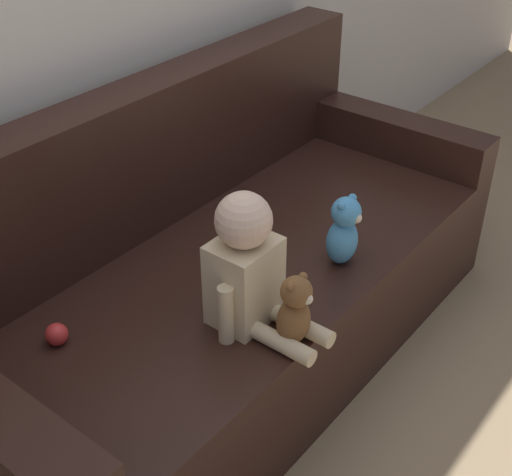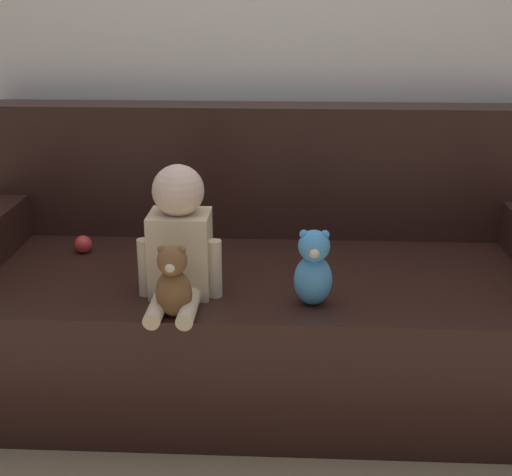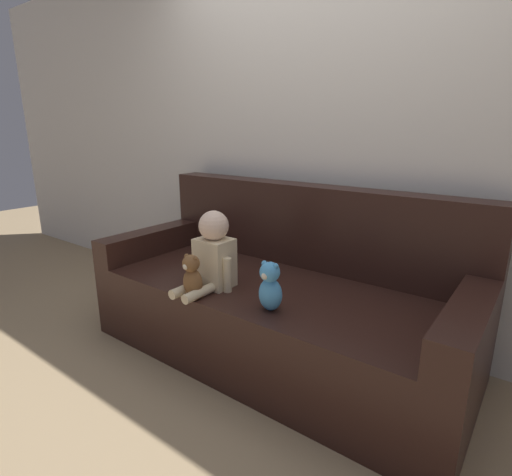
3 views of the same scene
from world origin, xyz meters
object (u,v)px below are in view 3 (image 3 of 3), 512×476
(person_baby, at_px, (213,254))
(teddy_bear_brown, at_px, (192,277))
(plush_toy_side, at_px, (270,286))
(couch, at_px, (281,300))
(toy_ball, at_px, (204,251))

(person_baby, distance_m, teddy_bear_brown, 0.19)
(plush_toy_side, bearing_deg, couch, 116.10)
(couch, distance_m, plush_toy_side, 0.50)
(couch, relative_size, person_baby, 5.06)
(person_baby, height_order, teddy_bear_brown, person_baby)
(teddy_bear_brown, xyz_separation_m, toy_ball, (-0.43, 0.53, -0.07))
(teddy_bear_brown, relative_size, toy_ball, 3.45)
(teddy_bear_brown, bearing_deg, person_baby, 91.45)
(person_baby, bearing_deg, plush_toy_side, -7.78)
(person_baby, bearing_deg, toy_ball, 139.39)
(person_baby, bearing_deg, couch, 53.08)
(couch, distance_m, toy_ball, 0.69)
(person_baby, distance_m, toy_ball, 0.58)
(person_baby, xyz_separation_m, plush_toy_side, (0.43, -0.06, -0.07))
(teddy_bear_brown, distance_m, plush_toy_side, 0.44)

